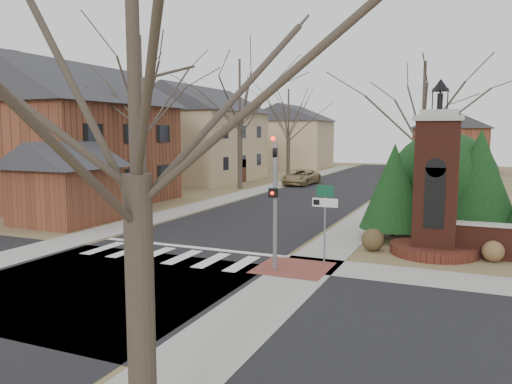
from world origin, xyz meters
The scene contains 27 objects.
ground centered at (0.00, 0.00, 0.00)m, with size 120.00×120.00×0.00m, color brown.
main_street centered at (0.00, 22.00, 0.01)m, with size 8.00×70.00×0.01m, color black.
cross_street centered at (0.00, -3.00, 0.01)m, with size 120.00×8.00×0.01m, color black.
crosswalk_zone centered at (0.00, 0.80, 0.01)m, with size 8.00×2.20×0.02m, color silver.
stop_bar centered at (0.00, 2.30, 0.01)m, with size 8.00×0.35×0.02m, color silver.
sidewalk_right_main centered at (5.20, 22.00, 0.01)m, with size 2.00×60.00×0.02m, color gray.
sidewalk_left centered at (-5.20, 22.00, 0.01)m, with size 2.00×60.00×0.02m, color gray.
curb_apron centered at (4.80, 1.00, 0.01)m, with size 2.40×2.40×0.02m, color brown.
traffic_signal_pole centered at (4.30, 0.57, 2.59)m, with size 0.28×0.41×4.50m.
sign_post centered at (5.59, 1.99, 1.95)m, with size 0.90×0.07×2.75m.
brick_gate_monument centered at (9.00, 4.99, 2.17)m, with size 3.20×3.20×6.47m.
house_brick_left centered at (-13.01, 9.99, 4.66)m, with size 9.80×11.80×9.42m.
house_stucco_left centered at (-13.50, 27.00, 4.59)m, with size 9.80×12.80×9.28m.
garage_left centered at (-8.52, 4.49, 2.24)m, with size 4.80×4.80×4.29m.
house_distant_left centered at (-12.01, 48.00, 4.25)m, with size 10.80×8.80×8.53m.
house_distant_right centered at (7.99, 47.99, 3.65)m, with size 8.80×8.80×7.30m.
evergreen_near centered at (7.20, 7.00, 2.30)m, with size 2.80×2.80×4.10m.
evergreen_mid centered at (10.50, 8.20, 2.60)m, with size 3.40×3.40×4.70m.
evergreen_mass centered at (9.00, 9.50, 2.40)m, with size 4.80×4.80×4.80m, color black.
bare_tree_0 centered at (-7.00, 9.00, 7.70)m, with size 8.05×8.05×11.15m.
bare_tree_1 centered at (-7.00, 22.00, 8.03)m, with size 8.40×8.40×11.64m.
bare_tree_2 centered at (-7.50, 35.00, 7.03)m, with size 7.35×7.35×10.19m.
bare_tree_3 centered at (7.50, 16.00, 6.69)m, with size 7.00×7.00×9.70m.
pickup_truck centered at (-3.40, 26.86, 0.66)m, with size 2.21×4.78×1.33m, color #917C4F.
distant_car centered at (2.70, 42.52, 0.67)m, with size 1.41×4.05×1.33m, color #363A3E.
dry_shrub_left centered at (6.80, 4.60, 0.43)m, with size 0.87×0.87×0.87m, color #4C3C22.
dry_shrub_right centered at (11.00, 4.60, 0.38)m, with size 0.76×0.76×0.76m, color brown.
Camera 1 is at (10.11, -14.50, 4.54)m, focal length 35.00 mm.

